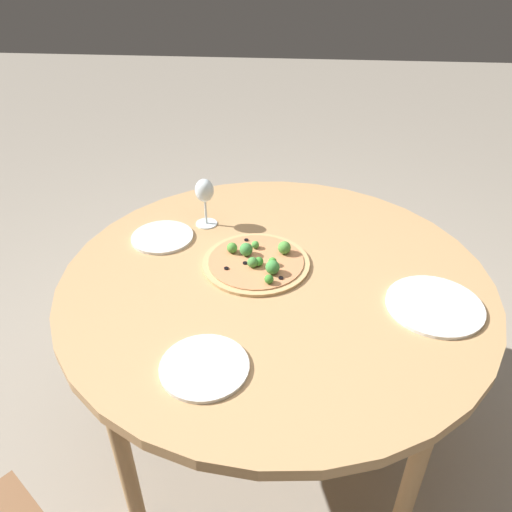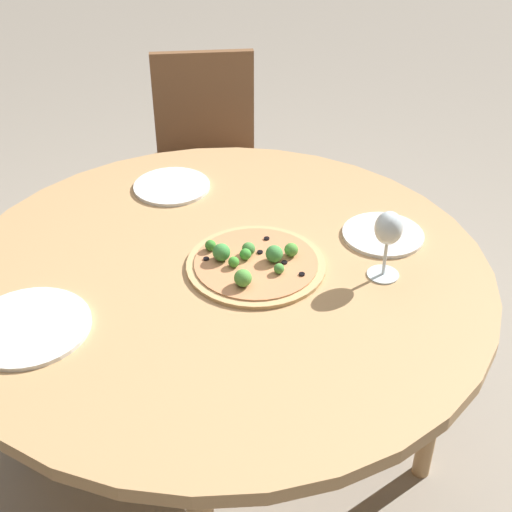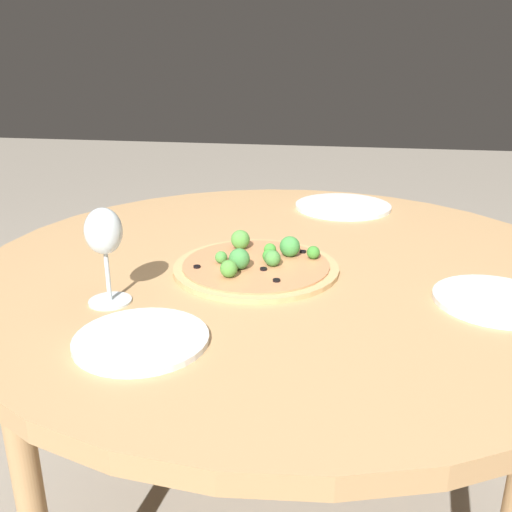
% 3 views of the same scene
% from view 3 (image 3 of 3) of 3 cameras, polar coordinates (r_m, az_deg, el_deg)
% --- Properties ---
extents(dining_table, '(1.28, 1.28, 0.72)m').
position_cam_3_polar(dining_table, '(1.22, 2.93, -2.93)').
color(dining_table, tan).
rests_on(dining_table, ground_plane).
extents(pizza, '(0.33, 0.33, 0.06)m').
position_cam_3_polar(pizza, '(1.14, 0.06, -0.80)').
color(pizza, tan).
rests_on(pizza, dining_table).
extents(wine_glass, '(0.07, 0.07, 0.17)m').
position_cam_3_polar(wine_glass, '(0.99, -14.96, 1.91)').
color(wine_glass, silver).
rests_on(wine_glass, dining_table).
extents(plate_near, '(0.21, 0.21, 0.01)m').
position_cam_3_polar(plate_near, '(1.08, 22.86, -4.08)').
color(plate_near, silver).
rests_on(plate_near, dining_table).
extents(plate_far, '(0.26, 0.26, 0.01)m').
position_cam_3_polar(plate_far, '(1.61, 8.69, 4.95)').
color(plate_far, silver).
rests_on(plate_far, dining_table).
extents(plate_side, '(0.21, 0.21, 0.01)m').
position_cam_3_polar(plate_side, '(0.89, -11.40, -8.19)').
color(plate_side, silver).
rests_on(plate_side, dining_table).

